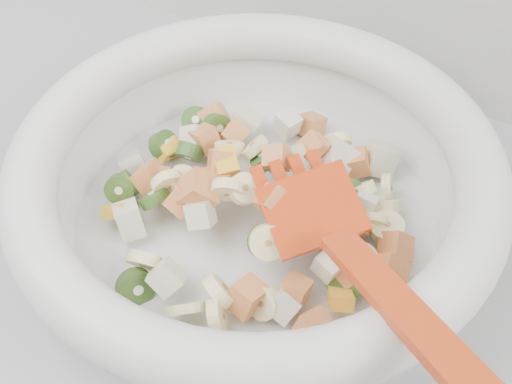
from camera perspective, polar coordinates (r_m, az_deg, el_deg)
The scene contains 1 object.
mixing_bowl at distance 0.48m, azimuth 0.07°, elevation 0.61°, with size 0.43×0.36×0.15m.
Camera 1 is at (0.17, 1.22, 1.30)m, focal length 45.00 mm.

